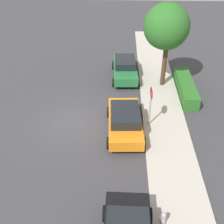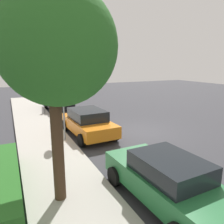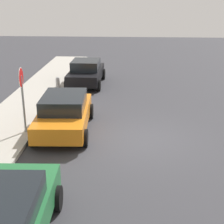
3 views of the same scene
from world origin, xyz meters
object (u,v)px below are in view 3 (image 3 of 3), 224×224
object	(u,v)px
parked_car_black	(86,72)
fire_hydrant	(58,83)
stop_sign	(22,90)
parked_car_orange	(64,113)
parked_car_green	(3,221)

from	to	relation	value
parked_car_black	fire_hydrant	xyz separation A→B (m)	(-1.18, 1.44, -0.37)
stop_sign	parked_car_orange	bearing A→B (deg)	-69.72
stop_sign	parked_car_black	bearing A→B (deg)	-9.85
parked_car_orange	parked_car_green	bearing A→B (deg)	179.99
stop_sign	fire_hydrant	xyz separation A→B (m)	(6.46, 0.11, -1.44)
stop_sign	parked_car_orange	distance (m)	1.84
stop_sign	parked_car_black	world-z (taller)	stop_sign
parked_car_orange	fire_hydrant	xyz separation A→B (m)	(5.94, 1.53, -0.39)
stop_sign	parked_car_green	bearing A→B (deg)	-167.04
stop_sign	parked_car_green	distance (m)	6.38
fire_hydrant	parked_car_orange	bearing A→B (deg)	-165.59
parked_car_black	fire_hydrant	distance (m)	1.90
fire_hydrant	stop_sign	bearing A→B (deg)	-178.99
parked_car_black	fire_hydrant	world-z (taller)	parked_car_black
stop_sign	parked_car_black	distance (m)	7.83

